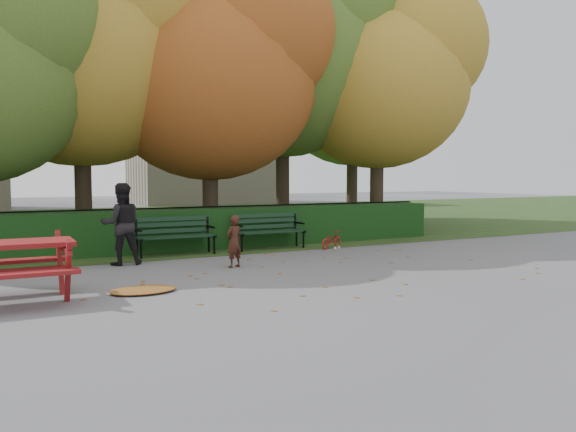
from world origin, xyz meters
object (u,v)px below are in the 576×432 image
tree_c (223,68)px  tree_g (363,87)px  adult (121,224)px  bench_right (268,228)px  tree_d (297,47)px  tree_e (390,75)px  child (234,241)px  bench_left (175,233)px  tree_b (95,39)px  bicycle (331,240)px

tree_c → tree_g: (7.50, 3.80, 0.55)m
adult → bench_right: bearing=-162.5°
tree_d → tree_e: bearing=-28.9°
bench_right → child: size_ratio=1.73×
tree_g → bench_left: size_ratio=4.75×
tree_c → tree_b: bearing=166.5°
tree_e → bicycle: 6.89m
tree_b → tree_c: (3.28, -0.78, -0.58)m
bench_left → bicycle: size_ratio=2.16×
tree_g → bench_right: bearing=-140.0°
tree_c → tree_e: 5.70m
child → adult: size_ratio=0.62×
tree_g → child: 13.28m
tree_e → child: tree_e is taller
tree_d → bench_left: bearing=-145.7°
tree_d → bench_left: size_ratio=5.32×
tree_b → child: bearing=-72.8°
tree_b → bicycle: size_ratio=10.57×
tree_b → bicycle: tree_b is taller
bench_right → tree_d: bearing=51.8°
tree_b → tree_d: bearing=4.4°
tree_d → bench_left: (-5.18, -3.53, -5.46)m
tree_g → bicycle: bearing=-130.7°
bicycle → tree_d: bearing=-42.4°
child → bench_left: bearing=-99.6°
tree_b → bench_left: (1.14, -3.04, -4.88)m
tree_c → bicycle: size_ratio=9.62×
tree_e → bench_left: size_ratio=4.53×
tree_g → bench_left: 12.37m
tree_d → child: tree_d is taller
bench_left → adult: size_ratio=1.07×
adult → bicycle: size_ratio=2.01×
bicycle → bench_right: bearing=38.9°
tree_g → bench_right: tree_g is taller
child → bicycle: bearing=-176.7°
tree_e → tree_c: bearing=178.1°
tree_d → tree_e: 3.15m
bench_left → bicycle: bench_left is taller
tree_g → bench_left: (-9.63, -6.06, -4.85)m
tree_e → bench_left: bearing=-165.2°
tree_c → adult: tree_c is taller
bench_right → tree_g: bearing=40.0°
tree_e → child: 9.66m
tree_d → tree_g: bearing=29.6°
tree_d → tree_g: size_ratio=1.12×
bench_left → bench_right: bearing=0.0°
tree_d → tree_c: bearing=-157.4°
tree_e → bench_right: bearing=-159.1°
tree_b → bench_left: bearing=-69.4°
tree_e → tree_g: bearing=65.6°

